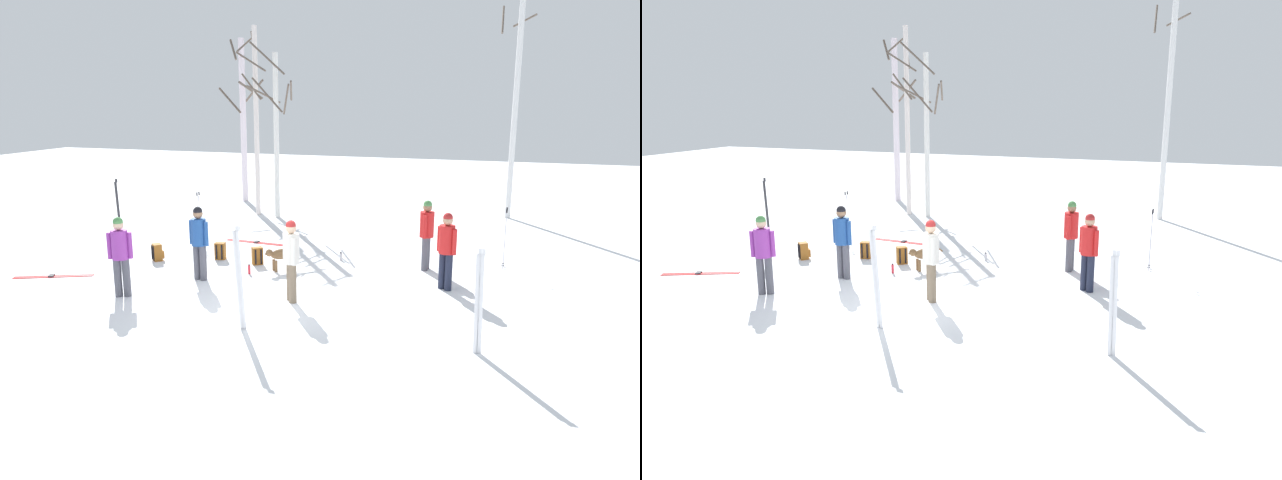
% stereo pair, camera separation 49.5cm
% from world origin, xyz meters
% --- Properties ---
extents(ground_plane, '(60.00, 60.00, 0.00)m').
position_xyz_m(ground_plane, '(0.00, 0.00, 0.00)').
color(ground_plane, white).
extents(person_0, '(0.34, 0.52, 1.72)m').
position_xyz_m(person_0, '(2.82, 4.06, 0.98)').
color(person_0, '#4C4C56').
rests_on(person_0, ground_plane).
extents(person_1, '(0.49, 0.34, 1.72)m').
position_xyz_m(person_1, '(-2.97, 0.02, 0.98)').
color(person_1, '#4C4C56').
rests_on(person_1, ground_plane).
extents(person_2, '(0.51, 0.34, 1.72)m').
position_xyz_m(person_2, '(-1.99, 1.59, 0.98)').
color(person_2, '#4C4C56').
rests_on(person_2, ground_plane).
extents(person_3, '(0.45, 0.34, 1.72)m').
position_xyz_m(person_3, '(3.46, 2.63, 0.98)').
color(person_3, '#1E2338').
rests_on(person_3, ground_plane).
extents(person_4, '(0.35, 0.44, 1.72)m').
position_xyz_m(person_4, '(0.54, 0.84, 0.98)').
color(person_4, '#72604C').
rests_on(person_4, ground_plane).
extents(dog, '(0.67, 0.66, 0.57)m').
position_xyz_m(dog, '(-0.51, 2.87, 0.39)').
color(dog, brown).
rests_on(dog, ground_plane).
extents(ski_pair_planted_0, '(0.17, 0.02, 1.79)m').
position_xyz_m(ski_pair_planted_0, '(4.37, -0.63, 0.89)').
color(ski_pair_planted_0, white).
rests_on(ski_pair_planted_0, ground_plane).
extents(ski_pair_planted_1, '(0.23, 0.14, 2.01)m').
position_xyz_m(ski_pair_planted_1, '(-5.27, 3.13, 1.00)').
color(ski_pair_planted_1, black).
rests_on(ski_pair_planted_1, ground_plane).
extents(ski_pair_planted_2, '(0.24, 0.05, 1.93)m').
position_xyz_m(ski_pair_planted_2, '(0.20, -0.87, 0.96)').
color(ski_pair_planted_2, white).
rests_on(ski_pair_planted_2, ground_plane).
extents(ski_pair_lying_0, '(1.85, 0.33, 0.05)m').
position_xyz_m(ski_pair_lying_0, '(-2.28, 5.29, 0.01)').
color(ski_pair_lying_0, red).
rests_on(ski_pair_lying_0, ground_plane).
extents(ski_pair_lying_1, '(1.71, 0.93, 0.05)m').
position_xyz_m(ski_pair_lying_1, '(-5.40, 0.70, 0.01)').
color(ski_pair_lying_1, red).
rests_on(ski_pair_lying_1, ground_plane).
extents(ski_poles_0, '(0.07, 0.22, 1.44)m').
position_xyz_m(ski_poles_0, '(-3.90, 4.98, 0.77)').
color(ski_poles_0, '#B2B2BC').
rests_on(ski_poles_0, ground_plane).
extents(ski_poles_1, '(0.07, 0.28, 1.50)m').
position_xyz_m(ski_poles_1, '(4.62, 4.85, 0.80)').
color(ski_poles_1, '#B2B2BC').
rests_on(ski_poles_1, ground_plane).
extents(backpack_0, '(0.34, 0.34, 0.44)m').
position_xyz_m(backpack_0, '(-1.28, 3.21, 0.21)').
color(backpack_0, '#99591E').
rests_on(backpack_0, ground_plane).
extents(backpack_1, '(0.34, 0.35, 0.44)m').
position_xyz_m(backpack_1, '(-3.86, 2.71, 0.21)').
color(backpack_1, '#99591E').
rests_on(backpack_1, ground_plane).
extents(backpack_2, '(0.29, 0.32, 0.44)m').
position_xyz_m(backpack_2, '(-2.39, 3.35, 0.21)').
color(backpack_2, '#99591E').
rests_on(backpack_2, ground_plane).
extents(water_bottle_0, '(0.06, 0.06, 0.24)m').
position_xyz_m(water_bottle_0, '(-1.11, 2.35, 0.11)').
color(water_bottle_0, red).
rests_on(water_bottle_0, ground_plane).
extents(water_bottle_1, '(0.07, 0.07, 0.21)m').
position_xyz_m(water_bottle_1, '(0.61, 4.22, 0.10)').
color(water_bottle_1, silver).
rests_on(water_bottle_1, ground_plane).
extents(birch_tree_0, '(1.67, 1.69, 6.46)m').
position_xyz_m(birch_tree_0, '(-5.54, 11.61, 3.32)').
color(birch_tree_0, silver).
rests_on(birch_tree_0, ground_plane).
extents(birch_tree_1, '(1.43, 1.42, 6.41)m').
position_xyz_m(birch_tree_1, '(-3.90, 9.16, 3.34)').
color(birch_tree_1, silver).
rests_on(birch_tree_1, ground_plane).
extents(birch_tree_2, '(1.35, 1.36, 5.84)m').
position_xyz_m(birch_tree_2, '(-3.07, 8.96, 2.95)').
color(birch_tree_2, silver).
rests_on(birch_tree_2, ground_plane).
extents(birch_tree_3, '(1.17, 1.32, 7.99)m').
position_xyz_m(birch_tree_3, '(4.53, 11.39, 4.14)').
color(birch_tree_3, silver).
rests_on(birch_tree_3, ground_plane).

